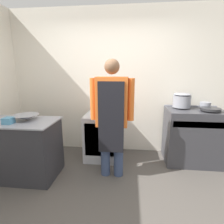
{
  "coord_description": "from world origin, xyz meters",
  "views": [
    {
      "loc": [
        0.35,
        -1.71,
        1.57
      ],
      "look_at": [
        0.06,
        0.9,
        0.95
      ],
      "focal_mm": 28.0,
      "sensor_mm": 36.0,
      "label": 1
    }
  ],
  "objects_px": {
    "stove": "(193,136)",
    "stock_pot": "(182,100)",
    "mixing_bowl": "(26,117)",
    "saute_pan": "(210,109)",
    "plastic_tub": "(8,121)",
    "fridge_unit": "(103,136)",
    "person_cook": "(112,113)",
    "sauce_pot": "(205,105)"
  },
  "relations": [
    {
      "from": "stove",
      "to": "sauce_pot",
      "type": "distance_m",
      "value": 0.58
    },
    {
      "from": "plastic_tub",
      "to": "stove",
      "type": "bearing_deg",
      "value": 17.48
    },
    {
      "from": "sauce_pot",
      "to": "mixing_bowl",
      "type": "bearing_deg",
      "value": -164.45
    },
    {
      "from": "stove",
      "to": "fridge_unit",
      "type": "bearing_deg",
      "value": 179.57
    },
    {
      "from": "stock_pot",
      "to": "sauce_pot",
      "type": "relative_size",
      "value": 1.69
    },
    {
      "from": "plastic_tub",
      "to": "fridge_unit",
      "type": "bearing_deg",
      "value": 36.93
    },
    {
      "from": "plastic_tub",
      "to": "stock_pot",
      "type": "bearing_deg",
      "value": 21.02
    },
    {
      "from": "stove",
      "to": "person_cook",
      "type": "distance_m",
      "value": 1.55
    },
    {
      "from": "fridge_unit",
      "to": "stove",
      "type": "bearing_deg",
      "value": -0.43
    },
    {
      "from": "sauce_pot",
      "to": "plastic_tub",
      "type": "bearing_deg",
      "value": -161.6
    },
    {
      "from": "stove",
      "to": "mixing_bowl",
      "type": "height_order",
      "value": "stove"
    },
    {
      "from": "plastic_tub",
      "to": "saute_pan",
      "type": "relative_size",
      "value": 0.41
    },
    {
      "from": "person_cook",
      "to": "mixing_bowl",
      "type": "distance_m",
      "value": 1.26
    },
    {
      "from": "saute_pan",
      "to": "sauce_pot",
      "type": "height_order",
      "value": "sauce_pot"
    },
    {
      "from": "stock_pot",
      "to": "stove",
      "type": "bearing_deg",
      "value": -27.93
    },
    {
      "from": "mixing_bowl",
      "to": "saute_pan",
      "type": "relative_size",
      "value": 1.22
    },
    {
      "from": "plastic_tub",
      "to": "saute_pan",
      "type": "height_order",
      "value": "saute_pan"
    },
    {
      "from": "stove",
      "to": "sauce_pot",
      "type": "bearing_deg",
      "value": 30.82
    },
    {
      "from": "person_cook",
      "to": "saute_pan",
      "type": "xyz_separation_m",
      "value": [
        1.53,
        0.47,
        -0.01
      ]
    },
    {
      "from": "fridge_unit",
      "to": "saute_pan",
      "type": "xyz_separation_m",
      "value": [
        1.76,
        -0.12,
        0.57
      ]
    },
    {
      "from": "fridge_unit",
      "to": "stock_pot",
      "type": "distance_m",
      "value": 1.53
    },
    {
      "from": "person_cook",
      "to": "sauce_pot",
      "type": "xyz_separation_m",
      "value": [
        1.53,
        0.68,
        0.02
      ]
    },
    {
      "from": "plastic_tub",
      "to": "stock_pot",
      "type": "distance_m",
      "value": 2.72
    },
    {
      "from": "mixing_bowl",
      "to": "stock_pot",
      "type": "bearing_deg",
      "value": 17.94
    },
    {
      "from": "stove",
      "to": "saute_pan",
      "type": "xyz_separation_m",
      "value": [
        0.18,
        -0.11,
        0.51
      ]
    },
    {
      "from": "person_cook",
      "to": "mixing_bowl",
      "type": "bearing_deg",
      "value": -175.77
    },
    {
      "from": "stock_pot",
      "to": "saute_pan",
      "type": "height_order",
      "value": "stock_pot"
    },
    {
      "from": "stove",
      "to": "stock_pot",
      "type": "xyz_separation_m",
      "value": [
        -0.21,
        0.11,
        0.61
      ]
    },
    {
      "from": "stove",
      "to": "stock_pot",
      "type": "distance_m",
      "value": 0.66
    },
    {
      "from": "stove",
      "to": "fridge_unit",
      "type": "xyz_separation_m",
      "value": [
        -1.58,
        0.01,
        -0.06
      ]
    },
    {
      "from": "person_cook",
      "to": "plastic_tub",
      "type": "xyz_separation_m",
      "value": [
        -1.39,
        -0.29,
        -0.07
      ]
    },
    {
      "from": "stock_pot",
      "to": "sauce_pot",
      "type": "height_order",
      "value": "stock_pot"
    },
    {
      "from": "mixing_bowl",
      "to": "stock_pot",
      "type": "xyz_separation_m",
      "value": [
        2.4,
        0.78,
        0.17
      ]
    },
    {
      "from": "stove",
      "to": "fridge_unit",
      "type": "distance_m",
      "value": 1.58
    },
    {
      "from": "sauce_pot",
      "to": "stove",
      "type": "bearing_deg",
      "value": -149.18
    },
    {
      "from": "mixing_bowl",
      "to": "saute_pan",
      "type": "bearing_deg",
      "value": 11.33
    },
    {
      "from": "stove",
      "to": "sauce_pot",
      "type": "xyz_separation_m",
      "value": [
        0.18,
        0.11,
        0.54
      ]
    },
    {
      "from": "person_cook",
      "to": "sauce_pot",
      "type": "distance_m",
      "value": 1.68
    },
    {
      "from": "mixing_bowl",
      "to": "plastic_tub",
      "type": "distance_m",
      "value": 0.24
    },
    {
      "from": "stock_pot",
      "to": "sauce_pot",
      "type": "bearing_deg",
      "value": 0.0
    },
    {
      "from": "fridge_unit",
      "to": "plastic_tub",
      "type": "bearing_deg",
      "value": -143.07
    },
    {
      "from": "person_cook",
      "to": "mixing_bowl",
      "type": "relative_size",
      "value": 4.7
    }
  ]
}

